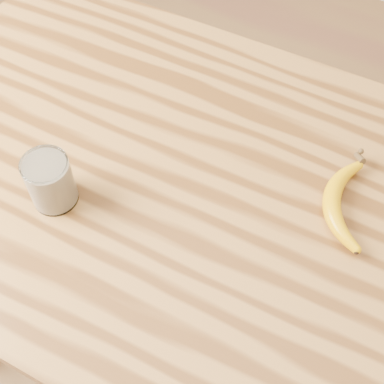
% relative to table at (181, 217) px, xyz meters
% --- Properties ---
extents(table, '(1.20, 0.80, 0.90)m').
position_rel_table_xyz_m(table, '(0.00, 0.00, 0.00)').
color(table, olive).
rests_on(table, ground).
extents(smoothie_glass, '(0.08, 0.08, 0.10)m').
position_rel_table_xyz_m(smoothie_glass, '(-0.17, -0.13, 0.18)').
color(smoothie_glass, white).
rests_on(smoothie_glass, table).
extents(banana, '(0.16, 0.27, 0.03)m').
position_rel_table_xyz_m(banana, '(0.25, 0.07, 0.15)').
color(banana, '#D59901').
rests_on(banana, table).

